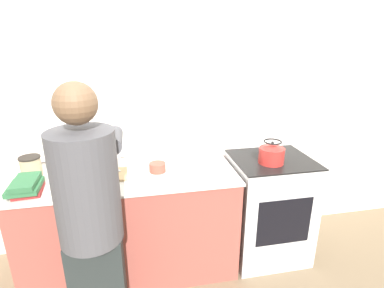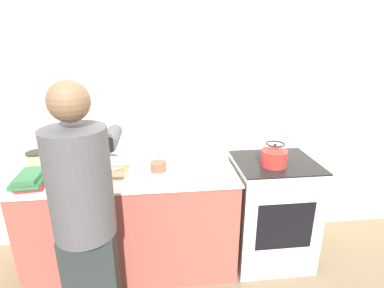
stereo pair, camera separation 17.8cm
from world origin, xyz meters
The scene contains 11 objects.
ground_plane centered at (0.00, 0.00, 0.00)m, with size 12.00×12.00×0.00m, color #7A664C.
wall_back centered at (0.00, 0.75, 1.30)m, with size 8.00×0.05×2.60m.
counter centered at (-0.34, 0.34, 0.44)m, with size 1.68×0.71×0.88m.
oven centered at (0.84, 0.29, 0.47)m, with size 0.65×0.58×0.93m.
person centered at (-0.56, -0.28, 0.91)m, with size 0.40×0.64×1.69m.
cutting_board centered at (-0.54, 0.33, 0.89)m, with size 0.37×0.23×0.02m.
knife centered at (-0.51, 0.32, 0.90)m, with size 0.21×0.13×0.01m.
kettle centered at (0.79, 0.22, 1.01)m, with size 0.20×0.20×0.19m.
bowl_prep centered at (-0.12, 0.34, 0.92)m, with size 0.13×0.13×0.07m.
canister_jar centered at (-1.07, 0.45, 0.96)m, with size 0.16×0.16×0.16m.
book_stack centered at (-1.03, 0.17, 0.93)m, with size 0.22×0.27×0.10m.
Camera 2 is at (-0.10, -1.88, 1.88)m, focal length 28.00 mm.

